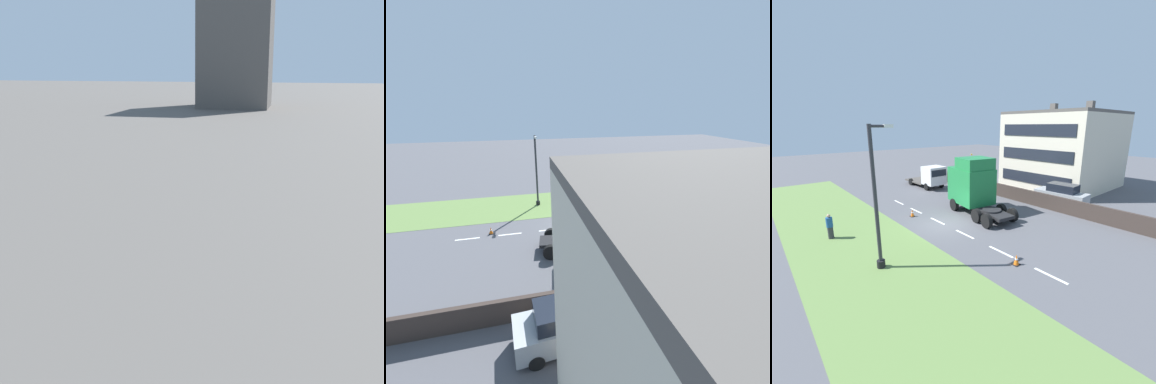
{
  "view_description": "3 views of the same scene",
  "coord_description": "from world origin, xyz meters",
  "views": [
    {
      "loc": [
        24.36,
        4.31,
        8.97
      ],
      "look_at": [
        1.2,
        -0.82,
        2.63
      ],
      "focal_mm": 45.0,
      "sensor_mm": 36.0,
      "label": 1
    },
    {
      "loc": [
        19.12,
        -4.6,
        9.82
      ],
      "look_at": [
        -0.79,
        0.3,
        2.85
      ],
      "focal_mm": 24.0,
      "sensor_mm": 36.0,
      "label": 2
    },
    {
      "loc": [
        -10.25,
        -14.37,
        7.0
      ],
      "look_at": [
        0.57,
        -1.55,
        2.67
      ],
      "focal_mm": 24.0,
      "sensor_mm": 36.0,
      "label": 3
    }
  ],
  "objects": [
    {
      "name": "boundary_wall",
      "position": [
        9.0,
        0.0,
        0.64
      ],
      "size": [
        0.25,
        24.0,
        1.29
      ],
      "color": "#382D28",
      "rests_on": "ground"
    },
    {
      "name": "ground_plane",
      "position": [
        0.0,
        0.0,
        0.0
      ],
      "size": [
        120.0,
        120.0,
        0.0
      ],
      "primitive_type": "plane",
      "color": "#515156",
      "rests_on": "ground"
    },
    {
      "name": "lamp_post",
      "position": [
        -5.87,
        -2.7,
        3.19
      ],
      "size": [
        1.33,
        0.41,
        7.09
      ],
      "color": "black",
      "rests_on": "ground"
    },
    {
      "name": "flatbed_truck",
      "position": [
        5.54,
        10.15,
        1.37
      ],
      "size": [
        2.28,
        5.9,
        2.58
      ],
      "rotation": [
        0.0,
        0.0,
        3.15
      ],
      "color": "silver",
      "rests_on": "ground"
    },
    {
      "name": "traffic_cone_trailing",
      "position": [
        -0.46,
        -6.97,
        0.28
      ],
      "size": [
        0.36,
        0.36,
        0.58
      ],
      "color": "black",
      "rests_on": "ground"
    },
    {
      "name": "pedestrian",
      "position": [
        -6.96,
        2.74,
        0.8
      ],
      "size": [
        0.39,
        0.39,
        1.63
      ],
      "color": "#333338",
      "rests_on": "ground"
    },
    {
      "name": "traffic_cone_lead",
      "position": [
        -0.93,
        3.04,
        0.28
      ],
      "size": [
        0.36,
        0.36,
        0.58
      ],
      "color": "black",
      "rests_on": "ground"
    },
    {
      "name": "grass_verge",
      "position": [
        -6.0,
        0.0,
        0.01
      ],
      "size": [
        7.0,
        44.0,
        0.01
      ],
      "color": "#607F42",
      "rests_on": "ground"
    },
    {
      "name": "lane_markings",
      "position": [
        0.0,
        -0.7,
        0.0
      ],
      "size": [
        0.16,
        17.8,
        0.0
      ],
      "color": "white",
      "rests_on": "ground"
    },
    {
      "name": "lorry_cab",
      "position": [
        3.6,
        0.89,
        2.28
      ],
      "size": [
        3.51,
        6.63,
        4.69
      ],
      "rotation": [
        0.0,
        0.0,
        -0.15
      ],
      "color": "black",
      "rests_on": "ground"
    },
    {
      "name": "building_block",
      "position": [
        18.19,
        1.19,
        4.27
      ],
      "size": [
        11.52,
        9.85,
        9.64
      ],
      "color": "beige",
      "rests_on": "ground"
    },
    {
      "name": "parked_car",
      "position": [
        10.73,
        -3.04,
        0.99
      ],
      "size": [
        2.08,
        4.57,
        2.03
      ],
      "rotation": [
        0.0,
        0.0,
        0.07
      ],
      "color": "#9EA3A8",
      "rests_on": "ground"
    }
  ]
}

